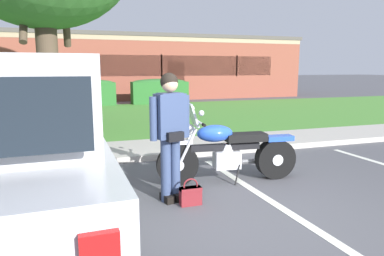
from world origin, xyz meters
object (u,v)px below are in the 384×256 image
parked_suv_adjacent (5,146)px  brick_building (75,67)px  hedge_center_left (160,91)px  hedge_left (85,92)px  handbag (191,194)px  rider_person (170,128)px  motorcycle (233,151)px

parked_suv_adjacent → brick_building: brick_building is taller
hedge_center_left → brick_building: (-3.88, 5.92, 1.16)m
hedge_left → hedge_center_left: 3.48m
handbag → brick_building: 18.57m
parked_suv_adjacent → hedge_center_left: size_ratio=1.81×
rider_person → hedge_left: bearing=93.6°
motorcycle → handbag: bearing=-142.4°
motorcycle → rider_person: rider_person is taller
rider_person → parked_suv_adjacent: size_ratio=0.35×
parked_suv_adjacent → hedge_center_left: 13.44m
brick_building → hedge_center_left: bearing=-56.7°
motorcycle → parked_suv_adjacent: (-3.01, -0.82, 0.47)m
hedge_center_left → parked_suv_adjacent: bearing=-109.9°
rider_person → parked_suv_adjacent: 1.91m
hedge_center_left → motorcycle: bearing=-97.6°
motorcycle → rider_person: bearing=-157.1°
hedge_center_left → hedge_left: bearing=180.0°
handbag → hedge_left: (-0.98, 12.53, 0.51)m
hedge_center_left → rider_person: bearing=-102.4°
motorcycle → hedge_center_left: size_ratio=0.83×
handbag → parked_suv_adjacent: parked_suv_adjacent is taller
handbag → hedge_center_left: size_ratio=0.13×
motorcycle → rider_person: size_ratio=1.32×
hedge_left → hedge_center_left: same height
hedge_center_left → brick_building: 7.17m
handbag → brick_building: bearing=94.3°
parked_suv_adjacent → brick_building: bearing=87.9°
parked_suv_adjacent → hedge_left: (1.10, 12.63, -0.30)m
motorcycle → rider_person: 1.33m
rider_person → hedge_center_left: rider_person is taller
motorcycle → handbag: 1.22m
rider_person → brick_building: bearing=93.7°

